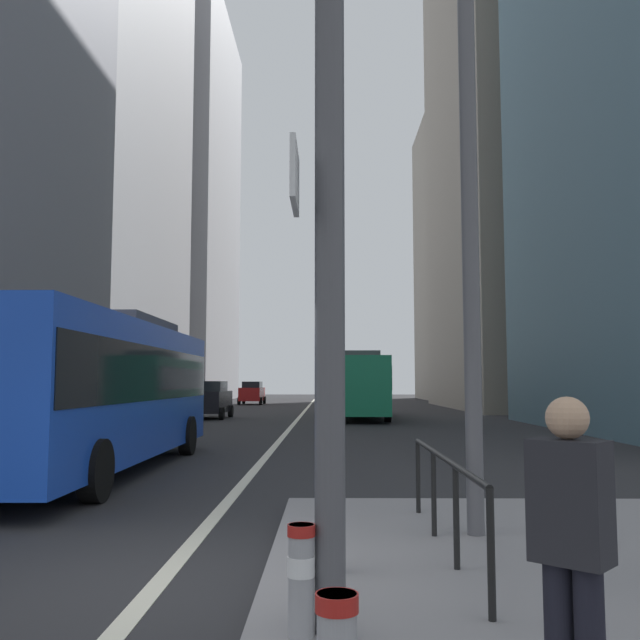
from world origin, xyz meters
TOP-DOWN VIEW (x-y plane):
  - ground_plane at (0.00, 20.00)m, footprint 160.00×160.00m
  - lane_centre_line at (0.00, 30.00)m, footprint 0.20×80.00m
  - office_tower_left_mid at (-16.00, 40.45)m, footprint 11.47×22.29m
  - office_tower_left_far at (-16.00, 65.75)m, footprint 13.27×22.50m
  - office_tower_right_mid at (17.00, 44.17)m, footprint 13.07×22.02m
  - office_tower_right_far at (17.00, 68.13)m, footprint 10.25×16.15m
  - city_bus_blue_oncoming at (-3.28, 8.00)m, footprint 2.73×11.19m
  - city_bus_red_receding at (3.22, 30.01)m, footprint 2.80×11.63m
  - car_oncoming_mid at (-4.99, 52.59)m, footprint 2.09×4.23m
  - car_receding_near at (2.59, 53.31)m, footprint 2.18×4.16m
  - car_receding_far at (2.33, 54.57)m, footprint 2.09×4.21m
  - car_oncoming_far at (-4.67, 29.62)m, footprint 2.12×4.06m
  - traffic_signal_gantry at (-0.65, -1.59)m, footprint 6.72×0.65m
  - street_lamp_post at (3.29, 1.53)m, footprint 5.50×0.32m
  - bollard_right at (1.41, -1.65)m, footprint 0.20×0.20m
  - bollard_back at (1.61, -0.07)m, footprint 0.20×0.20m
  - pedestrian_railing at (2.80, 0.75)m, footprint 0.06×4.24m
  - pedestrian_walking at (2.85, -2.92)m, footprint 0.44×0.43m

SIDE VIEW (x-z plane):
  - ground_plane at x=0.00m, z-range 0.00..0.00m
  - lane_centre_line at x=0.00m, z-range 0.00..0.01m
  - bollard_right at x=1.41m, z-range 0.20..0.95m
  - bollard_back at x=1.61m, z-range 0.20..0.99m
  - pedestrian_railing at x=2.80m, z-range 0.38..1.36m
  - car_oncoming_far at x=-4.67m, z-range 0.02..1.96m
  - car_receding_near at x=2.59m, z-range 0.02..1.96m
  - car_receding_far at x=2.33m, z-range 0.02..1.96m
  - car_oncoming_mid at x=-4.99m, z-range 0.02..1.96m
  - pedestrian_walking at x=2.85m, z-range 0.24..1.90m
  - city_bus_blue_oncoming at x=-3.28m, z-range 0.14..3.54m
  - city_bus_red_receding at x=3.22m, z-range 0.14..3.54m
  - traffic_signal_gantry at x=-0.65m, z-range 1.14..7.14m
  - street_lamp_post at x=3.29m, z-range 1.28..9.28m
  - office_tower_right_far at x=17.00m, z-range 0.00..30.74m
  - office_tower_right_mid at x=17.00m, z-range 0.00..41.76m
  - office_tower_left_far at x=-16.00m, z-range 0.00..41.83m
  - office_tower_left_mid at x=-16.00m, z-range 0.00..53.35m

